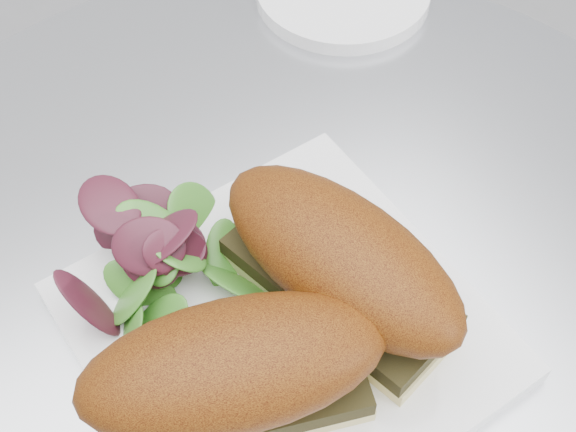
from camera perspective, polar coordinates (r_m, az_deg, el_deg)
name	(u,v)px	position (r m, az deg, el deg)	size (l,w,h in m)	color
table	(290,414)	(0.78, 0.12, -13.93)	(0.70, 0.70, 0.73)	silver
plate	(284,331)	(0.53, -0.29, -8.19)	(0.24, 0.24, 0.02)	white
sandwich_left	(234,372)	(0.46, -3.86, -11.03)	(0.19, 0.13, 0.08)	beige
sandwich_right	(341,264)	(0.50, 3.76, -3.41)	(0.13, 0.19, 0.08)	beige
salad	(156,259)	(0.53, -9.39, -3.03)	(0.12, 0.12, 0.05)	#4C8D2E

